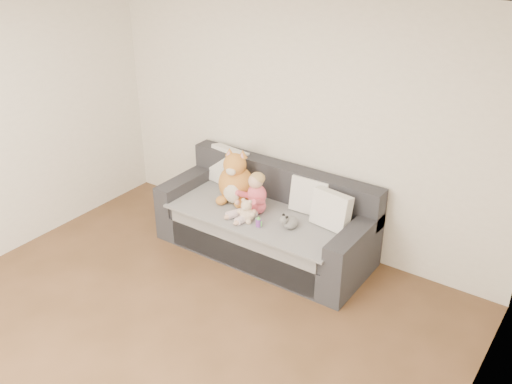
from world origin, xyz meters
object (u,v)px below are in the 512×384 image
sofa (267,223)px  sippy_cup (259,221)px  toddler (254,197)px  teddy_bear (247,212)px  plush_cat (236,182)px

sofa → sippy_cup: 0.41m
sofa → toddler: 0.38m
teddy_bear → sippy_cup: teddy_bear is taller
sofa → teddy_bear: 0.40m
toddler → sippy_cup: size_ratio=4.24×
toddler → sippy_cup: 0.29m
sofa → plush_cat: size_ratio=3.69×
teddy_bear → toddler: bearing=93.4°
plush_cat → sippy_cup: 0.61m
toddler → teddy_bear: size_ratio=1.86×
teddy_bear → sippy_cup: bearing=-13.8°
plush_cat → sippy_cup: bearing=-45.7°
sofa → toddler: (-0.06, -0.14, 0.35)m
toddler → plush_cat: plush_cat is taller
plush_cat → teddy_bear: plush_cat is taller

